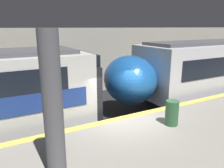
# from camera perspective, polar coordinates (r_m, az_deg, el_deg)

# --- Properties ---
(ground_plane) EXTENTS (120.00, 120.00, 0.00)m
(ground_plane) POSITION_cam_1_polar(r_m,az_deg,el_deg) (8.79, 3.41, -14.52)
(ground_plane) COLOR black
(platform) EXTENTS (40.00, 5.39, 1.06)m
(platform) POSITION_cam_1_polar(r_m,az_deg,el_deg) (6.74, 16.57, -19.90)
(platform) COLOR gray
(platform) RESTS_ON ground
(station_rear_barrier) EXTENTS (50.00, 0.15, 4.23)m
(station_rear_barrier) POSITION_cam_1_polar(r_m,az_deg,el_deg) (13.94, -11.31, 5.47)
(station_rear_barrier) COLOR #B2AD9E
(station_rear_barrier) RESTS_ON ground
(support_pillar_near) EXTENTS (0.42, 0.42, 3.22)m
(support_pillar_near) POSITION_cam_1_polar(r_m,az_deg,el_deg) (4.77, -15.20, -5.80)
(support_pillar_near) COLOR #56565B
(support_pillar_near) RESTS_ON platform
(trash_bin) EXTENTS (0.44, 0.44, 0.85)m
(trash_bin) POSITION_cam_1_polar(r_m,az_deg,el_deg) (7.69, 15.36, -7.30)
(trash_bin) COLOR #2D5B38
(trash_bin) RESTS_ON platform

